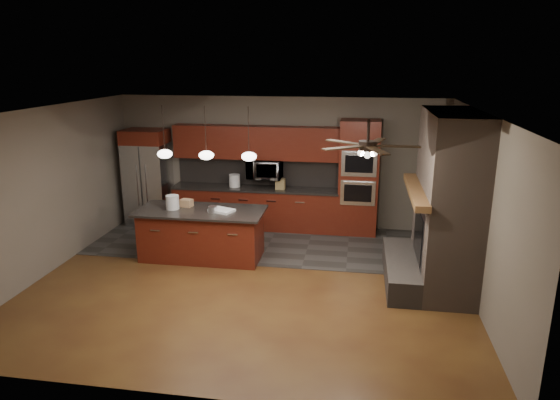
% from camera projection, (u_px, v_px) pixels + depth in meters
% --- Properties ---
extents(ground, '(7.00, 7.00, 0.00)m').
position_uv_depth(ground, '(251.00, 281.00, 8.29)').
color(ground, brown).
rests_on(ground, ground).
extents(ceiling, '(7.00, 6.00, 0.02)m').
position_uv_depth(ceiling, '(248.00, 111.00, 7.53)').
color(ceiling, white).
rests_on(ceiling, back_wall).
extents(back_wall, '(7.00, 0.02, 2.80)m').
position_uv_depth(back_wall, '(279.00, 162.00, 10.76)').
color(back_wall, '#665C52').
rests_on(back_wall, ground).
extents(right_wall, '(0.02, 6.00, 2.80)m').
position_uv_depth(right_wall, '(480.00, 210.00, 7.38)').
color(right_wall, '#665C52').
rests_on(right_wall, ground).
extents(left_wall, '(0.02, 6.00, 2.80)m').
position_uv_depth(left_wall, '(48.00, 191.00, 8.45)').
color(left_wall, '#665C52').
rests_on(left_wall, ground).
extents(slate_tile_patch, '(7.00, 2.40, 0.01)m').
position_uv_depth(slate_tile_patch, '(270.00, 242.00, 10.00)').
color(slate_tile_patch, '#35322F').
rests_on(slate_tile_patch, ground).
extents(fireplace_column, '(1.30, 2.10, 2.80)m').
position_uv_depth(fireplace_column, '(443.00, 208.00, 7.86)').
color(fireplace_column, brown).
rests_on(fireplace_column, ground).
extents(back_cabinetry, '(3.59, 0.64, 2.20)m').
position_uv_depth(back_cabinetry, '(256.00, 187.00, 10.73)').
color(back_cabinetry, '#551C0F').
rests_on(back_cabinetry, ground).
extents(oven_tower, '(0.80, 0.63, 2.38)m').
position_uv_depth(oven_tower, '(358.00, 178.00, 10.27)').
color(oven_tower, '#551C0F').
rests_on(oven_tower, ground).
extents(microwave, '(0.73, 0.41, 0.50)m').
position_uv_depth(microwave, '(265.00, 169.00, 10.59)').
color(microwave, silver).
rests_on(microwave, back_cabinetry).
extents(refrigerator, '(0.90, 0.75, 2.10)m').
position_uv_depth(refrigerator, '(148.00, 177.00, 10.93)').
color(refrigerator, silver).
rests_on(refrigerator, ground).
extents(kitchen_island, '(2.31, 1.06, 0.92)m').
position_uv_depth(kitchen_island, '(202.00, 234.00, 9.15)').
color(kitchen_island, '#551C0F').
rests_on(kitchen_island, ground).
extents(white_bucket, '(0.27, 0.27, 0.25)m').
position_uv_depth(white_bucket, '(173.00, 202.00, 9.05)').
color(white_bucket, silver).
rests_on(white_bucket, kitchen_island).
extents(paint_can, '(0.17, 0.17, 0.11)m').
position_uv_depth(paint_can, '(213.00, 209.00, 8.88)').
color(paint_can, silver).
rests_on(paint_can, kitchen_island).
extents(paint_tray, '(0.50, 0.43, 0.04)m').
position_uv_depth(paint_tray, '(222.00, 210.00, 8.92)').
color(paint_tray, white).
rests_on(paint_tray, kitchen_island).
extents(cardboard_box, '(0.24, 0.20, 0.14)m').
position_uv_depth(cardboard_box, '(186.00, 203.00, 9.22)').
color(cardboard_box, '#9D7651').
rests_on(cardboard_box, kitchen_island).
extents(counter_bucket, '(0.30, 0.30, 0.27)m').
position_uv_depth(counter_bucket, '(235.00, 181.00, 10.72)').
color(counter_bucket, silver).
rests_on(counter_bucket, back_cabinetry).
extents(counter_box, '(0.20, 0.16, 0.22)m').
position_uv_depth(counter_box, '(280.00, 184.00, 10.52)').
color(counter_box, olive).
rests_on(counter_box, back_cabinetry).
extents(pendant_left, '(0.26, 0.26, 0.92)m').
position_uv_depth(pendant_left, '(165.00, 154.00, 8.67)').
color(pendant_left, black).
rests_on(pendant_left, ceiling).
extents(pendant_center, '(0.26, 0.26, 0.92)m').
position_uv_depth(pendant_center, '(206.00, 155.00, 8.56)').
color(pendant_center, black).
rests_on(pendant_center, ceiling).
extents(pendant_right, '(0.26, 0.26, 0.92)m').
position_uv_depth(pendant_right, '(249.00, 156.00, 8.45)').
color(pendant_right, black).
rests_on(pendant_right, ceiling).
extents(ceiling_fan, '(1.27, 1.33, 0.41)m').
position_uv_depth(ceiling_fan, '(368.00, 145.00, 6.59)').
color(ceiling_fan, black).
rests_on(ceiling_fan, ceiling).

